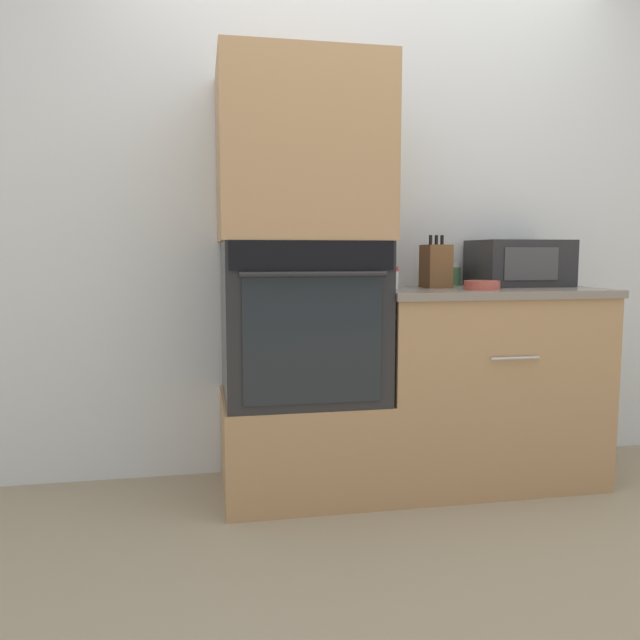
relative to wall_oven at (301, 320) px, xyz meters
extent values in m
plane|color=gray|center=(0.36, -0.30, -0.79)|extent=(12.00, 12.00, 0.00)
cube|color=silver|center=(0.36, 0.33, 0.46)|extent=(8.00, 0.05, 2.50)
cube|color=#A87F56|center=(0.00, 0.00, -0.57)|extent=(0.71, 0.60, 0.44)
cube|color=black|center=(0.00, 0.00, 0.00)|extent=(0.69, 0.59, 0.70)
cube|color=black|center=(0.00, -0.30, 0.29)|extent=(0.66, 0.01, 0.12)
cube|color=orange|center=(0.00, -0.30, 0.29)|extent=(0.09, 0.00, 0.03)
cube|color=black|center=(0.00, -0.30, -0.05)|extent=(0.57, 0.01, 0.52)
cylinder|color=black|center=(0.00, -0.33, 0.21)|extent=(0.59, 0.02, 0.02)
cube|color=#A87F56|center=(0.00, 0.00, 0.73)|extent=(0.71, 0.60, 0.76)
cube|color=#A87F56|center=(0.88, 0.00, -0.34)|extent=(1.04, 0.60, 0.89)
cube|color=slate|center=(0.88, 0.00, 0.12)|extent=(1.06, 0.63, 0.03)
cylinder|color=#B7B7BC|center=(0.88, -0.31, -0.15)|extent=(0.22, 0.01, 0.01)
cube|color=#232326|center=(1.11, 0.12, 0.25)|extent=(0.44, 0.33, 0.23)
cube|color=#3D3D3F|center=(1.08, -0.05, 0.25)|extent=(0.27, 0.01, 0.15)
cube|color=brown|center=(0.66, 0.07, 0.24)|extent=(0.11, 0.15, 0.20)
cylinder|color=black|center=(0.63, 0.07, 0.36)|extent=(0.02, 0.02, 0.04)
cylinder|color=black|center=(0.66, 0.07, 0.36)|extent=(0.02, 0.02, 0.04)
cylinder|color=black|center=(0.69, 0.07, 0.36)|extent=(0.02, 0.02, 0.04)
cylinder|color=#B24C42|center=(0.79, -0.14, 0.16)|extent=(0.16, 0.16, 0.04)
cylinder|color=silver|center=(0.42, 0.00, 0.17)|extent=(0.05, 0.05, 0.08)
cylinder|color=red|center=(0.42, 0.00, 0.23)|extent=(0.05, 0.05, 0.02)
cylinder|color=silver|center=(0.43, 0.22, 0.18)|extent=(0.05, 0.05, 0.08)
cylinder|color=black|center=(0.43, 0.22, 0.23)|extent=(0.05, 0.05, 0.02)
cylinder|color=#427047|center=(0.83, 0.25, 0.18)|extent=(0.06, 0.06, 0.09)
cylinder|color=#B7B7BC|center=(0.83, 0.25, 0.24)|extent=(0.05, 0.05, 0.03)
camera|label=1|loc=(-0.44, -2.73, 0.30)|focal=35.00mm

